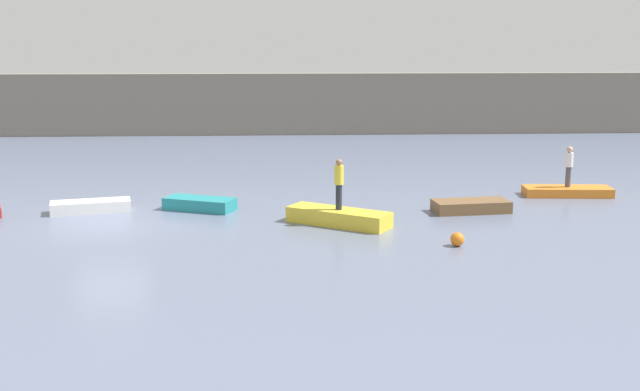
{
  "coord_description": "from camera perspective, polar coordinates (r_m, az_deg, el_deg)",
  "views": [
    {
      "loc": [
        5.93,
        -27.44,
        6.62
      ],
      "look_at": [
        7.4,
        1.91,
        0.63
      ],
      "focal_mm": 45.22,
      "sensor_mm": 36.0,
      "label": 1
    }
  ],
  "objects": [
    {
      "name": "rowboat_yellow",
      "position": [
        28.09,
        1.34,
        -1.54
      ],
      "size": [
        3.7,
        2.93,
        0.55
      ],
      "primitive_type": "cube",
      "rotation": [
        0.0,
        0.0,
        -0.57
      ],
      "color": "gold",
      "rests_on": "ground_plane"
    },
    {
      "name": "rowboat_orange",
      "position": [
        34.62,
        17.09,
        0.29
      ],
      "size": [
        3.6,
        1.46,
        0.36
      ],
      "primitive_type": "cube",
      "rotation": [
        0.0,
        0.0,
        -0.08
      ],
      "color": "orange",
      "rests_on": "ground_plane"
    },
    {
      "name": "person_white_shirt",
      "position": [
        34.43,
        17.2,
        2.12
      ],
      "size": [
        0.32,
        0.32,
        1.68
      ],
      "color": "#4C4C56",
      "rests_on": "rowboat_orange"
    },
    {
      "name": "rowboat_white",
      "position": [
        31.25,
        -15.91,
        -0.75
      ],
      "size": [
        3.04,
        1.62,
        0.43
      ],
      "primitive_type": "cube",
      "rotation": [
        0.0,
        0.0,
        0.23
      ],
      "color": "white",
      "rests_on": "ground_plane"
    },
    {
      "name": "mooring_buoy",
      "position": [
        25.69,
        9.69,
        -3.07
      ],
      "size": [
        0.44,
        0.44,
        0.44
      ],
      "primitive_type": "sphere",
      "color": "orange",
      "rests_on": "ground_plane"
    },
    {
      "name": "embankment_wall",
      "position": [
        53.37,
        -9.29,
        6.39
      ],
      "size": [
        80.0,
        1.2,
        3.97
      ],
      "primitive_type": "cube",
      "color": "gray",
      "rests_on": "ground_plane"
    },
    {
      "name": "rowboat_brown",
      "position": [
        30.6,
        10.64,
        -0.75
      ],
      "size": [
        2.93,
        1.52,
        0.44
      ],
      "primitive_type": "cube",
      "rotation": [
        0.0,
        0.0,
        0.12
      ],
      "color": "brown",
      "rests_on": "ground_plane"
    },
    {
      "name": "ground_plane",
      "position": [
        28.84,
        -14.66,
        -2.13
      ],
      "size": [
        120.0,
        120.0,
        0.0
      ],
      "primitive_type": "plane",
      "color": "slate"
    },
    {
      "name": "rowboat_teal",
      "position": [
        30.77,
        -8.51,
        -0.59
      ],
      "size": [
        2.86,
        1.99,
        0.46
      ],
      "primitive_type": "cube",
      "rotation": [
        0.0,
        0.0,
        -0.38
      ],
      "color": "teal",
      "rests_on": "ground_plane"
    },
    {
      "name": "person_yellow_shirt",
      "position": [
        27.83,
        1.35,
        0.99
      ],
      "size": [
        0.32,
        0.32,
        1.78
      ],
      "color": "#232838",
      "rests_on": "rowboat_yellow"
    }
  ]
}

